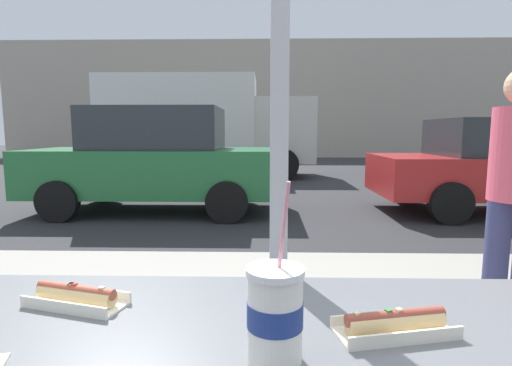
# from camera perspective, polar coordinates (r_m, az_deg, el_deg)

# --- Properties ---
(ground_plane) EXTENTS (60.00, 60.00, 0.00)m
(ground_plane) POSITION_cam_1_polar(r_m,az_deg,el_deg) (9.16, 1.58, -1.29)
(ground_plane) COLOR #2D2D30
(sidewalk_strip) EXTENTS (16.00, 2.80, 0.13)m
(sidewalk_strip) POSITION_cam_1_polar(r_m,az_deg,el_deg) (2.97, 2.06, -19.04)
(sidewalk_strip) COLOR #9E998E
(sidewalk_strip) RESTS_ON ground
(building_facade_far) EXTENTS (28.00, 1.20, 6.07)m
(building_facade_far) POSITION_cam_1_polar(r_m,az_deg,el_deg) (21.85, 1.49, 11.73)
(building_facade_far) COLOR #A89E8E
(building_facade_far) RESTS_ON ground
(soda_cup_right) EXTENTS (0.10, 0.10, 0.33)m
(soda_cup_right) POSITION_cam_1_polar(r_m,az_deg,el_deg) (0.75, 2.73, -18.05)
(soda_cup_right) COLOR white
(soda_cup_right) RESTS_ON window_counter
(hotdog_tray_near) EXTENTS (0.26, 0.14, 0.05)m
(hotdog_tray_near) POSITION_cam_1_polar(r_m,az_deg,el_deg) (0.91, 19.20, -18.37)
(hotdog_tray_near) COLOR beige
(hotdog_tray_near) RESTS_ON window_counter
(hotdog_tray_far) EXTENTS (0.25, 0.15, 0.05)m
(hotdog_tray_far) POSITION_cam_1_polar(r_m,az_deg,el_deg) (1.08, -24.23, -14.48)
(hotdog_tray_far) COLOR silver
(hotdog_tray_far) RESTS_ON window_counter
(parked_car_green) EXTENTS (4.17, 1.91, 1.78)m
(parked_car_green) POSITION_cam_1_polar(r_m,az_deg,el_deg) (7.06, -14.01, 3.20)
(parked_car_green) COLOR #236B38
(parked_car_green) RESTS_ON ground
(parked_car_red) EXTENTS (4.45, 1.94, 1.59)m
(parked_car_red) POSITION_cam_1_polar(r_m,az_deg,el_deg) (7.97, 32.52, 2.17)
(parked_car_red) COLOR red
(parked_car_red) RESTS_ON ground
(box_truck) EXTENTS (6.33, 2.44, 3.00)m
(box_truck) POSITION_cam_1_polar(r_m,az_deg,el_deg) (12.45, -7.41, 8.44)
(box_truck) COLOR silver
(box_truck) RESTS_ON ground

